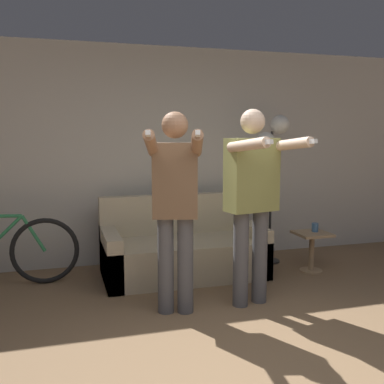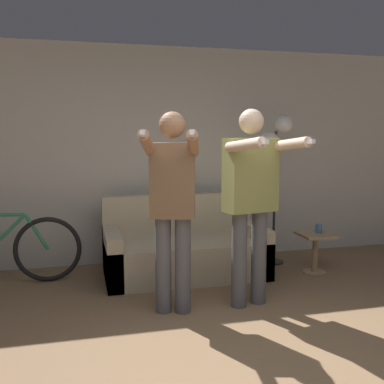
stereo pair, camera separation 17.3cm
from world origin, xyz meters
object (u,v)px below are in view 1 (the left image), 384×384
(cup, at_px, (315,227))
(person_right, at_px, (253,192))
(couch, at_px, (182,251))
(cat, at_px, (177,188))
(side_table, at_px, (312,244))
(floor_lamp, at_px, (272,143))
(person_left, at_px, (175,199))

(cup, bearing_deg, person_right, -146.20)
(person_right, bearing_deg, couch, 98.22)
(couch, bearing_deg, cat, 85.13)
(couch, height_order, cat, cat)
(cat, xyz_separation_m, side_table, (1.42, -0.64, -0.62))
(person_right, relative_size, floor_lamp, 1.00)
(floor_lamp, bearing_deg, cat, 172.62)
(floor_lamp, distance_m, side_table, 1.26)
(person_left, xyz_separation_m, cat, (0.37, 1.36, -0.08))
(cup, bearing_deg, cat, 157.35)
(cup, bearing_deg, couch, 169.24)
(side_table, bearing_deg, cup, 25.68)
(person_left, relative_size, cup, 17.42)
(person_right, height_order, side_table, person_right)
(couch, relative_size, person_right, 0.98)
(person_left, bearing_deg, couch, 87.57)
(side_table, height_order, cup, cup)
(person_right, xyz_separation_m, floor_lamp, (0.79, 1.21, 0.41))
(side_table, bearing_deg, person_right, -145.87)
(person_left, relative_size, cat, 4.16)
(side_table, xyz_separation_m, cup, (0.05, 0.02, 0.19))
(couch, bearing_deg, floor_lamp, 8.78)
(person_right, bearing_deg, cat, 92.59)
(couch, height_order, person_left, person_left)
(person_right, height_order, cup, person_right)
(person_left, distance_m, cat, 1.42)
(couch, distance_m, side_table, 1.48)
(person_left, distance_m, side_table, 2.05)
(person_right, bearing_deg, cup, 22.14)
(couch, bearing_deg, person_left, -108.36)
(couch, distance_m, cat, 0.74)
(couch, relative_size, person_left, 1.00)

